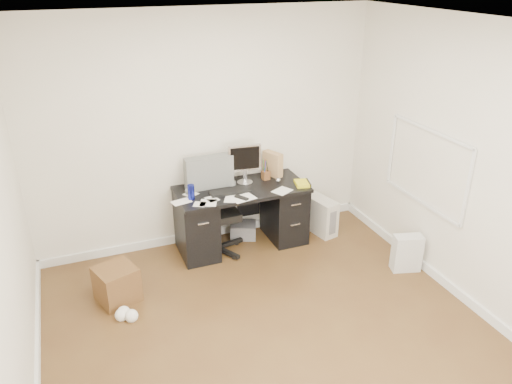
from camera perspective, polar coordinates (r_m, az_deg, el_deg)
ground at (r=4.72m, az=1.99°, el=-16.26°), size 4.00×4.00×0.00m
room_shell at (r=3.88m, az=2.61°, el=2.94°), size 4.02×4.02×2.71m
desk at (r=5.87m, az=-1.65°, el=-2.64°), size 1.50×0.70×0.75m
loose_papers at (r=5.61m, az=-3.43°, el=-0.02°), size 1.10×0.60×0.00m
lcd_monitor at (r=5.74m, az=-1.31°, el=3.22°), size 0.40×0.26×0.48m
keyboard at (r=5.59m, az=-2.99°, el=0.05°), size 0.46×0.16×0.03m
computer_mouse at (r=5.84m, az=2.54°, el=1.36°), size 0.07×0.07×0.06m
travel_mug at (r=5.45m, az=-7.42°, el=-0.01°), size 0.09×0.09×0.17m
white_binder at (r=5.74m, az=-6.46°, el=1.88°), size 0.21×0.25×0.27m
magazine_file at (r=6.00m, az=1.92°, el=3.21°), size 0.22×0.28×0.30m
pen_cup at (r=5.89m, az=1.12°, el=2.59°), size 0.12×0.12×0.25m
yellow_book at (r=5.81m, az=5.31°, el=0.99°), size 0.20×0.23×0.04m
paper_remote at (r=5.46m, az=-1.48°, el=-0.60°), size 0.30×0.26×0.02m
office_chair at (r=5.68m, az=-4.71°, el=-1.86°), size 0.64×0.64×1.12m
pc_tower at (r=6.28m, az=7.39°, el=-2.67°), size 0.29×0.49×0.46m
shopping_bag at (r=5.73m, az=16.85°, el=-6.69°), size 0.36×0.30×0.42m
wicker_basket at (r=5.24m, az=-15.63°, el=-10.08°), size 0.47×0.47×0.37m
desk_printer at (r=6.18m, az=-1.47°, el=-4.38°), size 0.38×0.35×0.18m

